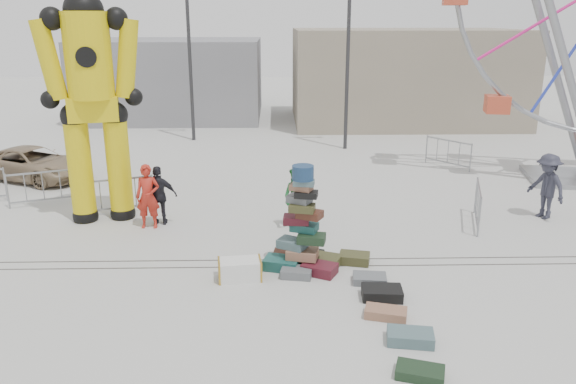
{
  "coord_description": "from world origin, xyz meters",
  "views": [
    {
      "loc": [
        -0.13,
        -11.43,
        5.58
      ],
      "look_at": [
        0.19,
        1.81,
        1.46
      ],
      "focal_mm": 35.0,
      "sensor_mm": 36.0,
      "label": 1
    }
  ],
  "objects_px": {
    "barricade_dummy_b": "(43,188)",
    "pedestrian_grey": "(547,186)",
    "pedestrian_red": "(148,197)",
    "parked_suv": "(33,164)",
    "lamp_post_right": "(350,45)",
    "barricade_dummy_c": "(118,196)",
    "crash_test_dummy": "(92,91)",
    "pedestrian_black": "(159,196)",
    "barricade_wheel_front": "(478,206)",
    "lamp_post_left": "(191,43)",
    "suitcase_tower": "(303,240)",
    "barricade_wheel_back": "(448,153)",
    "steamer_trunk": "(240,269)",
    "pedestrian_green": "(297,199)"
  },
  "relations": [
    {
      "from": "lamp_post_right",
      "to": "barricade_wheel_back",
      "type": "bearing_deg",
      "value": -43.59
    },
    {
      "from": "steamer_trunk",
      "to": "barricade_dummy_c",
      "type": "bearing_deg",
      "value": 123.57
    },
    {
      "from": "suitcase_tower",
      "to": "barricade_dummy_c",
      "type": "distance_m",
      "value": 6.58
    },
    {
      "from": "crash_test_dummy",
      "to": "barricade_dummy_b",
      "type": "distance_m",
      "value": 4.07
    },
    {
      "from": "steamer_trunk",
      "to": "pedestrian_grey",
      "type": "distance_m",
      "value": 9.44
    },
    {
      "from": "crash_test_dummy",
      "to": "barricade_dummy_b",
      "type": "relative_size",
      "value": 3.5
    },
    {
      "from": "pedestrian_black",
      "to": "barricade_wheel_back",
      "type": "bearing_deg",
      "value": -151.01
    },
    {
      "from": "pedestrian_red",
      "to": "pedestrian_grey",
      "type": "distance_m",
      "value": 11.31
    },
    {
      "from": "steamer_trunk",
      "to": "suitcase_tower",
      "type": "bearing_deg",
      "value": 14.08
    },
    {
      "from": "pedestrian_grey",
      "to": "parked_suv",
      "type": "xyz_separation_m",
      "value": [
        -16.49,
        4.45,
        -0.37
      ]
    },
    {
      "from": "pedestrian_grey",
      "to": "pedestrian_black",
      "type": "bearing_deg",
      "value": -111.16
    },
    {
      "from": "pedestrian_red",
      "to": "pedestrian_grey",
      "type": "xyz_separation_m",
      "value": [
        11.3,
        0.53,
        0.06
      ]
    },
    {
      "from": "pedestrian_red",
      "to": "pedestrian_grey",
      "type": "height_order",
      "value": "pedestrian_grey"
    },
    {
      "from": "barricade_wheel_front",
      "to": "parked_suv",
      "type": "relative_size",
      "value": 0.48
    },
    {
      "from": "lamp_post_right",
      "to": "barricade_dummy_b",
      "type": "xyz_separation_m",
      "value": [
        -10.4,
        -7.67,
        -3.93
      ]
    },
    {
      "from": "lamp_post_right",
      "to": "barricade_dummy_c",
      "type": "bearing_deg",
      "value": -132.75
    },
    {
      "from": "barricade_dummy_b",
      "to": "pedestrian_red",
      "type": "distance_m",
      "value": 4.23
    },
    {
      "from": "lamp_post_left",
      "to": "pedestrian_green",
      "type": "xyz_separation_m",
      "value": [
        4.37,
        -11.9,
        -3.62
      ]
    },
    {
      "from": "barricade_dummy_c",
      "to": "barricade_wheel_front",
      "type": "bearing_deg",
      "value": -26.17
    },
    {
      "from": "barricade_dummy_c",
      "to": "pedestrian_grey",
      "type": "xyz_separation_m",
      "value": [
        12.45,
        -0.67,
        0.4
      ]
    },
    {
      "from": "crash_test_dummy",
      "to": "pedestrian_black",
      "type": "bearing_deg",
      "value": -28.0
    },
    {
      "from": "barricade_wheel_back",
      "to": "pedestrian_grey",
      "type": "height_order",
      "value": "pedestrian_grey"
    },
    {
      "from": "lamp_post_left",
      "to": "pedestrian_grey",
      "type": "relative_size",
      "value": 4.2
    },
    {
      "from": "crash_test_dummy",
      "to": "steamer_trunk",
      "type": "bearing_deg",
      "value": -56.7
    },
    {
      "from": "pedestrian_red",
      "to": "lamp_post_left",
      "type": "bearing_deg",
      "value": 90.8
    },
    {
      "from": "pedestrian_red",
      "to": "parked_suv",
      "type": "relative_size",
      "value": 0.43
    },
    {
      "from": "pedestrian_grey",
      "to": "barricade_wheel_front",
      "type": "bearing_deg",
      "value": -99.5
    },
    {
      "from": "pedestrian_black",
      "to": "pedestrian_grey",
      "type": "xyz_separation_m",
      "value": [
        11.04,
        0.28,
        0.11
      ]
    },
    {
      "from": "lamp_post_left",
      "to": "barricade_dummy_c",
      "type": "relative_size",
      "value": 4.0
    },
    {
      "from": "lamp_post_left",
      "to": "pedestrian_green",
      "type": "height_order",
      "value": "lamp_post_left"
    },
    {
      "from": "lamp_post_right",
      "to": "lamp_post_left",
      "type": "height_order",
      "value": "same"
    },
    {
      "from": "crash_test_dummy",
      "to": "barricade_wheel_front",
      "type": "xyz_separation_m",
      "value": [
        10.62,
        -0.68,
        -3.14
      ]
    },
    {
      "from": "lamp_post_left",
      "to": "barricade_wheel_back",
      "type": "relative_size",
      "value": 4.0
    },
    {
      "from": "steamer_trunk",
      "to": "pedestrian_black",
      "type": "bearing_deg",
      "value": 117.6
    },
    {
      "from": "lamp_post_left",
      "to": "suitcase_tower",
      "type": "distance_m",
      "value": 15.57
    },
    {
      "from": "parked_suv",
      "to": "pedestrian_black",
      "type": "bearing_deg",
      "value": -106.43
    },
    {
      "from": "lamp_post_left",
      "to": "pedestrian_green",
      "type": "distance_m",
      "value": 13.19
    },
    {
      "from": "barricade_dummy_b",
      "to": "barricade_wheel_front",
      "type": "xyz_separation_m",
      "value": [
        12.85,
        -2.01,
        0.0
      ]
    },
    {
      "from": "barricade_dummy_b",
      "to": "pedestrian_grey",
      "type": "bearing_deg",
      "value": -26.91
    },
    {
      "from": "barricade_dummy_c",
      "to": "barricade_wheel_front",
      "type": "height_order",
      "value": "same"
    },
    {
      "from": "steamer_trunk",
      "to": "lamp_post_right",
      "type": "bearing_deg",
      "value": 65.81
    },
    {
      "from": "lamp_post_left",
      "to": "barricade_dummy_b",
      "type": "xyz_separation_m",
      "value": [
        -3.4,
        -9.67,
        -3.93
      ]
    },
    {
      "from": "barricade_dummy_c",
      "to": "barricade_wheel_front",
      "type": "xyz_separation_m",
      "value": [
        10.31,
        -1.17,
        0.0
      ]
    },
    {
      "from": "barricade_wheel_back",
      "to": "suitcase_tower",
      "type": "bearing_deg",
      "value": -73.13
    },
    {
      "from": "suitcase_tower",
      "to": "pedestrian_black",
      "type": "distance_m",
      "value": 4.88
    },
    {
      "from": "barricade_wheel_front",
      "to": "barricade_wheel_back",
      "type": "height_order",
      "value": "same"
    },
    {
      "from": "barricade_wheel_front",
      "to": "pedestrian_red",
      "type": "distance_m",
      "value": 9.17
    },
    {
      "from": "barricade_wheel_back",
      "to": "pedestrian_red",
      "type": "bearing_deg",
      "value": -97.36
    },
    {
      "from": "barricade_dummy_b",
      "to": "pedestrian_green",
      "type": "distance_m",
      "value": 8.09
    },
    {
      "from": "lamp_post_right",
      "to": "pedestrian_black",
      "type": "xyz_separation_m",
      "value": [
        -6.46,
        -9.47,
        -3.64
      ]
    }
  ]
}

